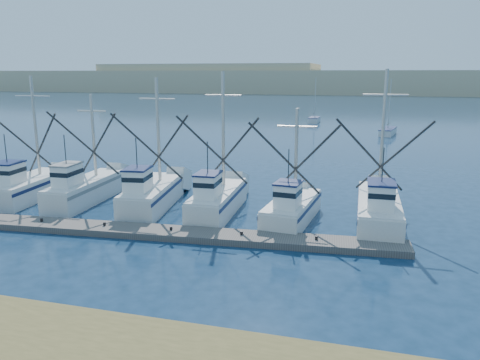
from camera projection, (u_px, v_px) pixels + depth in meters
name	position (u px, v px, depth m)	size (l,w,h in m)	color
ground	(250.00, 300.00, 18.75)	(500.00, 500.00, 0.00)	#0D243A
floating_dock	(154.00, 232.00, 26.25)	(27.60, 1.84, 0.37)	#5D5753
dune_ridge	(360.00, 82.00, 215.15)	(360.00, 60.00, 10.00)	tan
trawler_fleet	(182.00, 197.00, 30.68)	(27.18, 8.81, 9.16)	silver
sailboat_near	(388.00, 132.00, 68.78)	(2.77, 6.16, 8.10)	silver
sailboat_far	(314.00, 120.00, 86.04)	(1.79, 4.86, 8.10)	silver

